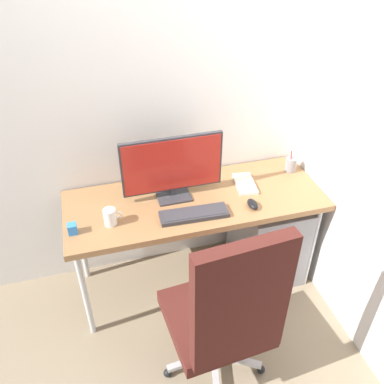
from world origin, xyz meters
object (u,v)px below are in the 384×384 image
at_px(mouse, 253,204).
at_px(monitor, 172,167).
at_px(desk_clamp_accessory, 72,229).
at_px(keyboard, 194,214).
at_px(pen_holder, 291,164).
at_px(notebook, 245,184).
at_px(filing_cabinet, 267,235).
at_px(coffee_mug, 110,217).
at_px(office_chair, 226,315).

bearing_deg(mouse, monitor, 150.18).
bearing_deg(desk_clamp_accessory, monitor, 16.92).
distance_m(keyboard, pen_holder, 0.83).
distance_m(keyboard, mouse, 0.37).
relative_size(pen_holder, notebook, 0.70).
bearing_deg(filing_cabinet, pen_holder, 37.19).
bearing_deg(coffee_mug, office_chair, -54.43).
relative_size(office_chair, desk_clamp_accessory, 18.70).
xyz_separation_m(notebook, desk_clamp_accessory, (-1.11, -0.18, 0.02)).
height_order(office_chair, desk_clamp_accessory, office_chair).
xyz_separation_m(filing_cabinet, notebook, (-0.18, 0.06, 0.44)).
bearing_deg(filing_cabinet, mouse, -142.96).
bearing_deg(desk_clamp_accessory, notebook, 9.06).
xyz_separation_m(keyboard, notebook, (0.41, 0.22, -0.00)).
relative_size(office_chair, monitor, 1.91).
xyz_separation_m(filing_cabinet, monitor, (-0.66, 0.08, 0.65)).
distance_m(office_chair, filing_cabinet, 1.01).
distance_m(office_chair, mouse, 0.73).
bearing_deg(desk_clamp_accessory, keyboard, -3.17).
height_order(monitor, mouse, monitor).
height_order(notebook, desk_clamp_accessory, desk_clamp_accessory).
relative_size(filing_cabinet, desk_clamp_accessory, 9.98).
distance_m(notebook, coffee_mug, 0.91).
bearing_deg(office_chair, desk_clamp_accessory, 137.02).
height_order(keyboard, mouse, mouse).
distance_m(office_chair, notebook, 0.94).
distance_m(filing_cabinet, desk_clamp_accessory, 1.38).
relative_size(mouse, pen_holder, 0.63).
bearing_deg(filing_cabinet, notebook, 160.79).
xyz_separation_m(filing_cabinet, coffee_mug, (-1.07, -0.09, 0.48)).
xyz_separation_m(office_chair, filing_cabinet, (0.59, 0.76, -0.27)).
bearing_deg(keyboard, desk_clamp_accessory, 176.83).
relative_size(filing_cabinet, keyboard, 1.54).
xyz_separation_m(monitor, coffee_mug, (-0.41, -0.17, -0.17)).
bearing_deg(monitor, keyboard, -72.81).
bearing_deg(filing_cabinet, office_chair, -127.89).
height_order(keyboard, pen_holder, pen_holder).
height_order(office_chair, coffee_mug, office_chair).
xyz_separation_m(office_chair, pen_holder, (0.78, 0.91, 0.21)).
bearing_deg(notebook, desk_clamp_accessory, -163.46).
bearing_deg(pen_holder, filing_cabinet, -142.81).
distance_m(monitor, desk_clamp_accessory, 0.68).
bearing_deg(pen_holder, notebook, -167.68).
relative_size(coffee_mug, desk_clamp_accessory, 1.69).
relative_size(filing_cabinet, mouse, 6.17).
xyz_separation_m(pen_holder, notebook, (-0.37, -0.08, -0.04)).
height_order(filing_cabinet, keyboard, keyboard).
distance_m(mouse, notebook, 0.23).
bearing_deg(coffee_mug, mouse, -4.79).
height_order(pen_holder, coffee_mug, pen_holder).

